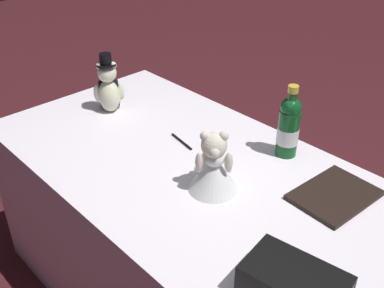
{
  "coord_description": "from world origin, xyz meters",
  "views": [
    {
      "loc": [
        1.08,
        -1.02,
        1.79
      ],
      "look_at": [
        0.0,
        0.0,
        0.88
      ],
      "focal_mm": 43.3,
      "sensor_mm": 36.0,
      "label": 1
    }
  ],
  "objects_px": {
    "champagne_bottle": "(289,126)",
    "guestbook": "(335,195)",
    "teddy_bear_groom": "(109,88)",
    "signing_pen": "(181,141)",
    "gift_case_black": "(294,285)",
    "teddy_bear_bride": "(213,163)"
  },
  "relations": [
    {
      "from": "teddy_bear_bride",
      "to": "guestbook",
      "type": "distance_m",
      "value": 0.44
    },
    {
      "from": "teddy_bear_bride",
      "to": "guestbook",
      "type": "bearing_deg",
      "value": 38.15
    },
    {
      "from": "teddy_bear_bride",
      "to": "signing_pen",
      "type": "height_order",
      "value": "teddy_bear_bride"
    },
    {
      "from": "teddy_bear_bride",
      "to": "guestbook",
      "type": "relative_size",
      "value": 0.8
    },
    {
      "from": "champagne_bottle",
      "to": "gift_case_black",
      "type": "relative_size",
      "value": 1.03
    },
    {
      "from": "gift_case_black",
      "to": "guestbook",
      "type": "xyz_separation_m",
      "value": [
        -0.16,
        0.47,
        -0.04
      ]
    },
    {
      "from": "teddy_bear_groom",
      "to": "guestbook",
      "type": "bearing_deg",
      "value": 9.9
    },
    {
      "from": "champagne_bottle",
      "to": "guestbook",
      "type": "distance_m",
      "value": 0.33
    },
    {
      "from": "teddy_bear_groom",
      "to": "signing_pen",
      "type": "height_order",
      "value": "teddy_bear_groom"
    },
    {
      "from": "signing_pen",
      "to": "guestbook",
      "type": "relative_size",
      "value": 0.52
    },
    {
      "from": "teddy_bear_groom",
      "to": "gift_case_black",
      "type": "relative_size",
      "value": 0.97
    },
    {
      "from": "signing_pen",
      "to": "champagne_bottle",
      "type": "bearing_deg",
      "value": 34.54
    },
    {
      "from": "teddy_bear_groom",
      "to": "gift_case_black",
      "type": "height_order",
      "value": "teddy_bear_groom"
    },
    {
      "from": "champagne_bottle",
      "to": "gift_case_black",
      "type": "xyz_separation_m",
      "value": [
        0.46,
        -0.57,
        -0.08
      ]
    },
    {
      "from": "teddy_bear_groom",
      "to": "guestbook",
      "type": "height_order",
      "value": "teddy_bear_groom"
    },
    {
      "from": "guestbook",
      "to": "signing_pen",
      "type": "bearing_deg",
      "value": -163.9
    },
    {
      "from": "teddy_bear_groom",
      "to": "teddy_bear_bride",
      "type": "distance_m",
      "value": 0.76
    },
    {
      "from": "champagne_bottle",
      "to": "gift_case_black",
      "type": "distance_m",
      "value": 0.74
    },
    {
      "from": "teddy_bear_groom",
      "to": "champagne_bottle",
      "type": "xyz_separation_m",
      "value": [
        0.8,
        0.29,
        0.02
      ]
    },
    {
      "from": "teddy_bear_groom",
      "to": "champagne_bottle",
      "type": "distance_m",
      "value": 0.86
    },
    {
      "from": "champagne_bottle",
      "to": "teddy_bear_groom",
      "type": "bearing_deg",
      "value": -159.95
    },
    {
      "from": "gift_case_black",
      "to": "champagne_bottle",
      "type": "bearing_deg",
      "value": 128.41
    }
  ]
}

